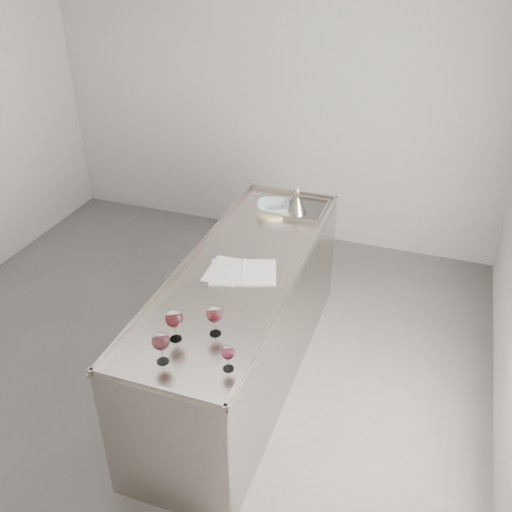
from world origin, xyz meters
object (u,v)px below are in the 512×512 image
(counter, at_px, (243,323))
(wine_funnel, at_px, (297,205))
(wine_glass_left, at_px, (174,319))
(wine_glass_small, at_px, (228,353))
(ceramic_bowl, at_px, (273,207))
(wine_glass_right, at_px, (215,315))
(notebook, at_px, (243,272))
(wine_glass_middle, at_px, (161,342))

(counter, xyz_separation_m, wine_funnel, (0.13, 0.87, 0.54))
(wine_glass_left, bearing_deg, wine_glass_small, -19.15)
(ceramic_bowl, bearing_deg, wine_glass_right, -84.29)
(wine_glass_right, distance_m, ceramic_bowl, 1.51)
(wine_glass_right, relative_size, notebook, 0.37)
(wine_glass_small, xyz_separation_m, ceramic_bowl, (-0.32, 1.73, -0.05))
(counter, relative_size, wine_glass_middle, 13.02)
(wine_glass_left, height_order, wine_glass_middle, wine_glass_left)
(wine_glass_middle, bearing_deg, counter, 86.16)
(wine_glass_small, distance_m, wine_funnel, 1.80)
(wine_glass_right, distance_m, notebook, 0.64)
(ceramic_bowl, height_order, wine_funnel, wine_funnel)
(wine_glass_right, bearing_deg, wine_glass_left, -148.75)
(wine_funnel, bearing_deg, wine_glass_middle, -95.91)
(wine_glass_middle, relative_size, ceramic_bowl, 0.75)
(wine_funnel, bearing_deg, wine_glass_right, -90.86)
(counter, distance_m, wine_glass_middle, 1.16)
(wine_glass_small, bearing_deg, notebook, 105.72)
(wine_glass_middle, height_order, wine_glass_right, wine_glass_middle)
(ceramic_bowl, bearing_deg, wine_glass_middle, -90.62)
(notebook, bearing_deg, wine_glass_middle, -114.13)
(wine_glass_right, bearing_deg, notebook, 96.47)
(counter, relative_size, wine_glass_small, 16.57)
(ceramic_bowl, bearing_deg, wine_glass_small, -79.48)
(counter, height_order, ceramic_bowl, ceramic_bowl)
(counter, xyz_separation_m, notebook, (0.03, -0.06, 0.47))
(wine_glass_right, bearing_deg, ceramic_bowl, 95.71)
(wine_funnel, bearing_deg, wine_glass_small, -85.25)
(wine_glass_right, relative_size, wine_glass_small, 1.25)
(wine_glass_right, bearing_deg, wine_glass_middle, -119.33)
(notebook, bearing_deg, wine_glass_left, -116.96)
(counter, relative_size, wine_glass_left, 12.78)
(counter, height_order, wine_glass_middle, wine_glass_middle)
(counter, distance_m, wine_glass_right, 0.92)
(wine_glass_middle, bearing_deg, wine_glass_right, 60.67)
(wine_glass_small, bearing_deg, wine_funnel, 94.75)
(ceramic_bowl, bearing_deg, notebook, -84.84)
(counter, bearing_deg, ceramic_bowl, 93.35)
(counter, distance_m, notebook, 0.48)
(wine_glass_left, height_order, ceramic_bowl, wine_glass_left)
(wine_glass_small, relative_size, ceramic_bowl, 0.59)
(wine_glass_right, distance_m, wine_glass_small, 0.29)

